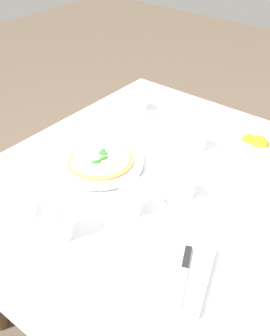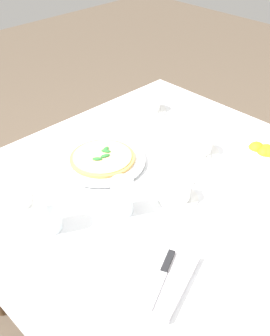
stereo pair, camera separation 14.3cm
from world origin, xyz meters
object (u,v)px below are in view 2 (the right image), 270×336
Objects in this scene: napkin_folded at (162,278)px; water_glass_near_left at (49,215)px; coffee_cup_back_corner at (179,192)px; citrus_bowl at (264,154)px; water_glass_far_right at (122,198)px; dinner_knife at (162,276)px; pizza_plate at (103,161)px; coffee_cup_far_left at (20,198)px; coffee_cup_left_edge at (202,145)px; pizza at (102,157)px; coffee_cup_right_edge at (152,104)px.

water_glass_near_left is at bearing -94.42° from napkin_folded.
citrus_bowl is (-0.38, 0.08, -0.00)m from coffee_cup_back_corner.
water_glass_far_right is 0.29m from napkin_folded.
dinner_knife is 1.24× the size of citrus_bowl.
pizza_plate is 2.33× the size of coffee_cup_far_left.
coffee_cup_left_edge is at bearing 161.48° from coffee_cup_far_left.
coffee_cup_far_left reaches higher than napkin_folded.
water_glass_near_left is at bearing -25.40° from water_glass_far_right.
water_glass_near_left reaches higher than napkin_folded.
napkin_folded is (-0.09, 0.36, -0.04)m from water_glass_near_left.
coffee_cup_right_edge is at bearing -159.68° from pizza.
coffee_cup_left_edge is at bearing -58.97° from citrus_bowl.
pizza_plate is 2.34× the size of coffee_cup_back_corner.
coffee_cup_back_corner reaches higher than napkin_folded.
coffee_cup_left_edge is (-0.31, 0.20, 0.01)m from pizza.
dinner_knife is (0.00, 0.00, 0.01)m from napkin_folded.
pizza reaches higher than dinner_knife.
citrus_bowl is (-0.75, 0.25, -0.02)m from water_glass_near_left.
coffee_cup_back_corner is 0.53× the size of napkin_folded.
coffee_cup_back_corner is at bearing 23.76° from coffee_cup_left_edge.
coffee_cup_back_corner reaches higher than coffee_cup_far_left.
citrus_bowl reaches higher than pizza.
citrus_bowl is at bearing 136.98° from pizza.
dinner_knife is (0.28, 0.19, -0.01)m from coffee_cup_back_corner.
coffee_cup_right_edge reaches higher than dinner_knife.
water_glass_far_right is at bearing 129.97° from coffee_cup_far_left.
pizza_plate is 1.66× the size of dinner_knife.
coffee_cup_back_corner is 0.60m from coffee_cup_right_edge.
coffee_cup_back_corner is 1.09× the size of water_glass_far_right.
napkin_folded is 0.67m from citrus_bowl.
water_glass_far_right is at bearing -16.05° from citrus_bowl.
napkin_folded is at bearing 33.47° from coffee_cup_back_corner.
water_glass_near_left is (0.33, 0.14, 0.03)m from pizza.
coffee_cup_right_edge is at bearing -88.80° from citrus_bowl.
pizza_plate is at bearing -33.43° from coffee_cup_left_edge.
napkin_folded reaches higher than pizza_plate.
dinner_knife is at bearing 5.66° from napkin_folded.
pizza is 1.80× the size of coffee_cup_right_edge.
napkin_folded is (0.23, 0.50, -0.00)m from pizza_plate.
coffee_cup_left_edge is 0.99× the size of coffee_cup_far_left.
coffee_cup_far_left is 0.53× the size of napkin_folded.
napkin_folded is at bearing 45.51° from coffee_cup_right_edge.
water_glass_near_left is (0.64, -0.06, 0.02)m from coffee_cup_left_edge.
dinner_knife is at bearing 65.04° from pizza.
water_glass_near_left is 0.38m from napkin_folded.
coffee_cup_left_edge is at bearing 146.57° from pizza_plate.
pizza_plate is 0.56m from napkin_folded.
pizza_plate is 0.32m from coffee_cup_back_corner.
coffee_cup_left_edge is 0.64m from water_glass_near_left.
coffee_cup_back_corner is at bearing -165.28° from napkin_folded.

